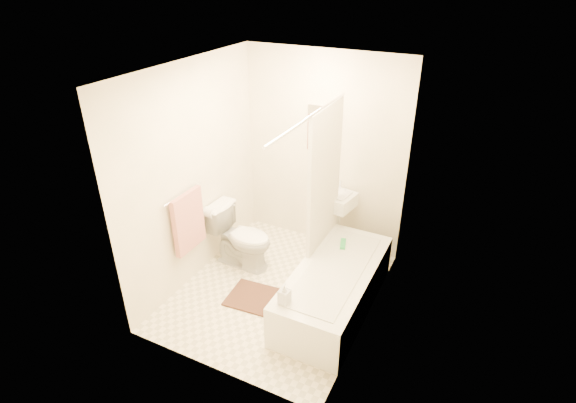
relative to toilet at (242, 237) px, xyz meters
The scene contains 17 objects.
floor 0.77m from the toilet, 24.23° to the right, with size 2.40×2.40×0.00m, color beige.
ceiling 2.14m from the toilet, 24.23° to the right, with size 2.40×2.40×0.00m, color white.
wall_back 1.39m from the toilet, 56.37° to the left, with size 2.00×0.02×2.40m, color beige.
wall_left 0.96m from the toilet, 144.36° to the right, with size 0.02×2.40×2.40m, color beige.
wall_right 1.84m from the toilet, ahead, with size 0.02×2.40×2.40m, color beige.
mirror 1.57m from the toilet, 55.79° to the left, with size 0.40×0.03×0.55m, color white.
curtain_rod 1.88m from the toilet, 10.93° to the right, with size 0.03×0.03×1.70m, color silver.
shower_curtain 1.27m from the toilet, 13.74° to the left, with size 0.04×0.80×1.55m, color silver.
towel_bar 0.97m from the toilet, 123.29° to the right, with size 0.02×0.02×0.60m, color silver.
towel 0.74m from the toilet, 120.94° to the right, with size 0.06×0.45×0.66m, color #CC7266.
toilet_paper 0.48m from the toilet, 153.63° to the right, with size 0.12×0.12×0.11m, color white.
toilet is the anchor object (origin of this frame).
sink 1.13m from the toilet, 39.66° to the left, with size 0.46×0.36×0.89m, color white, non-canonical shape.
bathtub 1.28m from the toilet, 10.41° to the right, with size 0.73×1.67×0.47m, color white, non-canonical shape.
bath_mat 0.78m from the toilet, 46.19° to the right, with size 0.62×0.47×0.02m, color #562C1D.
soap_bottle 1.38m from the toilet, 41.77° to the right, with size 0.09×0.10×0.21m, color white.
scrub_brush 1.19m from the toilet, 10.22° to the left, with size 0.06×0.19×0.04m, color green.
Camera 1 is at (1.83, -3.44, 3.21)m, focal length 28.00 mm.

